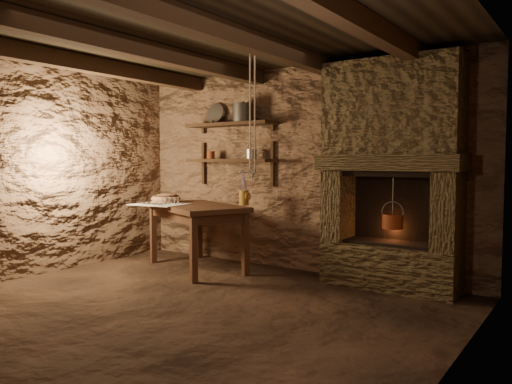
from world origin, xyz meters
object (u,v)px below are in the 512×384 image
Objects in this scene: wooden_bowl at (166,199)px; iron_stockpot at (243,114)px; stoneware_jug at (244,190)px; work_table at (197,234)px; red_pot at (393,220)px.

iron_stockpot reaches higher than wooden_bowl.
wooden_bowl is (-1.06, -0.22, -0.13)m from stoneware_jug.
iron_stockpot is at bearing 117.67° from stoneware_jug.
work_table is 0.69m from wooden_bowl.
iron_stockpot is (-0.18, 0.24, 0.92)m from stoneware_jug.
red_pot is at bearing -5.88° from stoneware_jug.
wooden_bowl is 2.84m from red_pot.
stoneware_jug is (0.50, 0.27, 0.53)m from work_table.
red_pot is (1.93, -0.12, -1.17)m from iron_stockpot.
work_table is at bearing -5.49° from wooden_bowl.
work_table is 0.78m from stoneware_jug.
iron_stockpot is (0.88, 0.46, 1.05)m from wooden_bowl.
wooden_bowl is at bearing -162.00° from work_table.
wooden_bowl is 1.45m from iron_stockpot.
red_pot is (1.75, 0.12, -0.24)m from stoneware_jug.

